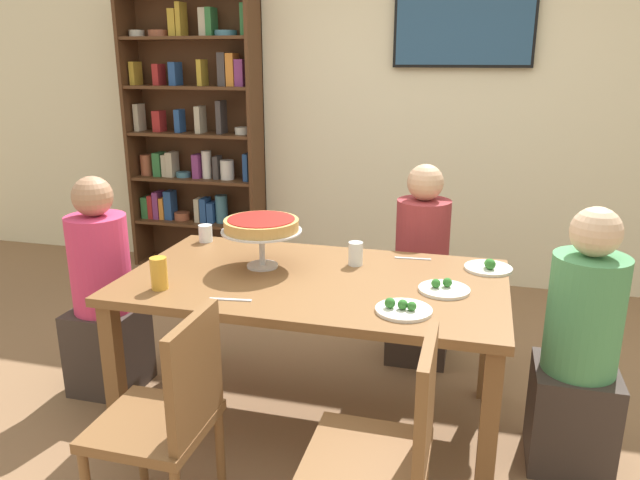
% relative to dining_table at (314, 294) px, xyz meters
% --- Properties ---
extents(ground_plane, '(12.00, 12.00, 0.00)m').
position_rel_dining_table_xyz_m(ground_plane, '(0.00, 0.00, -0.66)').
color(ground_plane, '#846042').
extents(rear_partition, '(8.00, 0.12, 2.80)m').
position_rel_dining_table_xyz_m(rear_partition, '(0.00, 2.20, 0.74)').
color(rear_partition, beige).
rests_on(rear_partition, ground_plane).
extents(dining_table, '(1.72, 0.98, 0.74)m').
position_rel_dining_table_xyz_m(dining_table, '(0.00, 0.00, 0.00)').
color(dining_table, brown).
rests_on(dining_table, ground_plane).
extents(bookshelf, '(1.10, 0.30, 2.21)m').
position_rel_dining_table_xyz_m(bookshelf, '(-1.56, 2.01, 0.46)').
color(bookshelf, '#4C2D19').
rests_on(bookshelf, ground_plane).
extents(television, '(0.98, 0.05, 0.57)m').
position_rel_dining_table_xyz_m(television, '(0.51, 2.11, 1.26)').
color(television, black).
extents(diner_head_east, '(0.34, 0.34, 1.15)m').
position_rel_dining_table_xyz_m(diner_head_east, '(1.15, -0.03, -0.17)').
color(diner_head_east, '#382D28').
rests_on(diner_head_east, ground_plane).
extents(diner_far_right, '(0.34, 0.34, 1.15)m').
position_rel_dining_table_xyz_m(diner_far_right, '(0.41, 0.79, -0.17)').
color(diner_far_right, '#382D28').
rests_on(diner_far_right, ground_plane).
extents(diner_head_west, '(0.34, 0.34, 1.15)m').
position_rel_dining_table_xyz_m(diner_head_west, '(-1.14, 0.02, -0.17)').
color(diner_head_west, '#382D28').
rests_on(diner_head_west, ground_plane).
extents(chair_near_right, '(0.40, 0.40, 0.87)m').
position_rel_dining_table_xyz_m(chair_near_right, '(0.48, -0.81, -0.17)').
color(chair_near_right, brown).
rests_on(chair_near_right, ground_plane).
extents(chair_near_left, '(0.40, 0.40, 0.87)m').
position_rel_dining_table_xyz_m(chair_near_left, '(-0.31, -0.82, -0.17)').
color(chair_near_left, brown).
rests_on(chair_near_left, ground_plane).
extents(deep_dish_pizza_stand, '(0.38, 0.38, 0.24)m').
position_rel_dining_table_xyz_m(deep_dish_pizza_stand, '(-0.28, 0.08, 0.28)').
color(deep_dish_pizza_stand, silver).
rests_on(deep_dish_pizza_stand, dining_table).
extents(salad_plate_near_diner, '(0.22, 0.22, 0.05)m').
position_rel_dining_table_xyz_m(salad_plate_near_diner, '(0.58, -0.02, 0.09)').
color(salad_plate_near_diner, white).
rests_on(salad_plate_near_diner, dining_table).
extents(salad_plate_far_diner, '(0.23, 0.23, 0.06)m').
position_rel_dining_table_xyz_m(salad_plate_far_diner, '(0.44, -0.29, 0.10)').
color(salad_plate_far_diner, white).
rests_on(salad_plate_far_diner, dining_table).
extents(salad_plate_spare, '(0.22, 0.22, 0.06)m').
position_rel_dining_table_xyz_m(salad_plate_spare, '(0.77, 0.31, 0.10)').
color(salad_plate_spare, white).
rests_on(salad_plate_spare, dining_table).
extents(beer_glass_amber_tall, '(0.07, 0.07, 0.14)m').
position_rel_dining_table_xyz_m(beer_glass_amber_tall, '(-0.61, -0.31, 0.15)').
color(beer_glass_amber_tall, gold).
rests_on(beer_glass_amber_tall, dining_table).
extents(water_glass_clear_near, '(0.07, 0.07, 0.11)m').
position_rel_dining_table_xyz_m(water_glass_clear_near, '(0.15, 0.22, 0.14)').
color(water_glass_clear_near, white).
rests_on(water_glass_clear_near, dining_table).
extents(water_glass_clear_far, '(0.07, 0.07, 0.09)m').
position_rel_dining_table_xyz_m(water_glass_clear_far, '(-0.72, 0.39, 0.13)').
color(water_glass_clear_far, white).
rests_on(water_glass_clear_far, dining_table).
extents(cutlery_fork_near, '(0.18, 0.04, 0.00)m').
position_rel_dining_table_xyz_m(cutlery_fork_near, '(-0.26, -0.35, 0.09)').
color(cutlery_fork_near, silver).
rests_on(cutlery_fork_near, dining_table).
extents(cutlery_knife_near, '(0.18, 0.03, 0.00)m').
position_rel_dining_table_xyz_m(cutlery_knife_near, '(0.40, 0.38, 0.09)').
color(cutlery_knife_near, silver).
rests_on(cutlery_knife_near, dining_table).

